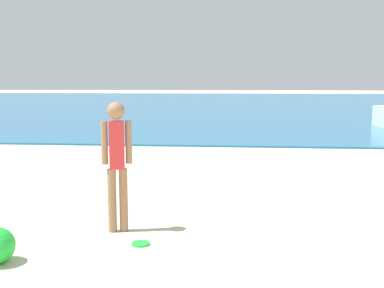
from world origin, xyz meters
The scene contains 3 objects.
water centered at (0.00, 42.34, 0.03)m, with size 160.00×60.00×0.06m, color #1E6B9E.
person_standing centered at (-1.11, 4.23, 0.99)m, with size 0.39×0.23×1.75m.
frisbee centered at (-0.70, 3.75, 0.01)m, with size 0.23×0.23×0.03m, color green.
Camera 1 is at (0.43, -1.69, 2.02)m, focal length 43.28 mm.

